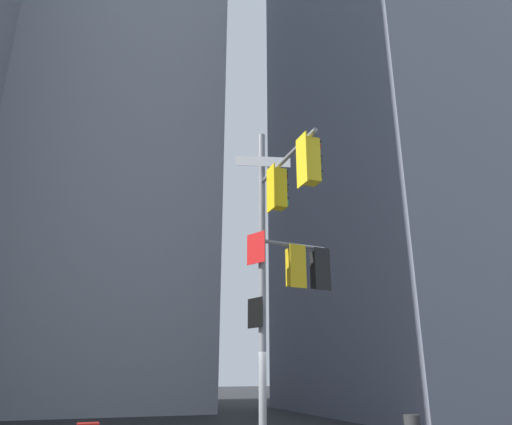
# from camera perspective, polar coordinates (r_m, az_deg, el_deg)

# --- Properties ---
(building_tower_right) EXTENTS (14.67, 14.67, 38.05)m
(building_tower_right) POSITION_cam_1_polar(r_m,az_deg,el_deg) (33.17, 18.49, 13.16)
(building_tower_right) COLOR slate
(building_tower_right) RESTS_ON ground
(building_mid_block) EXTENTS (13.55, 13.55, 53.37)m
(building_mid_block) POSITION_cam_1_polar(r_m,az_deg,el_deg) (40.20, -16.34, 19.99)
(building_mid_block) COLOR #9399A3
(building_mid_block) RESTS_ON ground
(signal_pole_assembly) EXTENTS (2.78, 3.59, 8.33)m
(signal_pole_assembly) POSITION_cam_1_polar(r_m,az_deg,el_deg) (11.78, 3.63, -4.04)
(signal_pole_assembly) COLOR gray
(signal_pole_assembly) RESTS_ON ground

